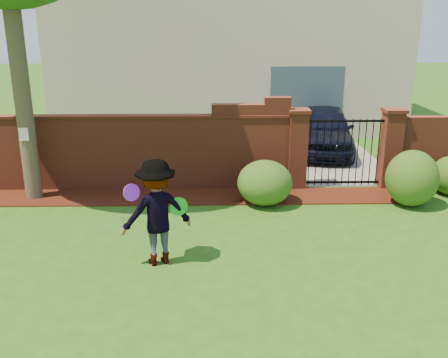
{
  "coord_description": "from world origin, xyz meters",
  "views": [
    {
      "loc": [
        0.44,
        -7.27,
        3.82
      ],
      "look_at": [
        0.63,
        1.4,
        1.05
      ],
      "focal_mm": 40.01,
      "sensor_mm": 36.0,
      "label": 1
    }
  ],
  "objects_px": {
    "car": "(325,131)",
    "frisbee_green": "(178,206)",
    "frisbee_purple": "(131,192)",
    "man": "(157,213)"
  },
  "relations": [
    {
      "from": "car",
      "to": "frisbee_green",
      "type": "xyz_separation_m",
      "value": [
        -3.88,
        -6.94,
        0.3
      ]
    },
    {
      "from": "frisbee_purple",
      "to": "frisbee_green",
      "type": "bearing_deg",
      "value": 22.24
    },
    {
      "from": "man",
      "to": "frisbee_green",
      "type": "bearing_deg",
      "value": 166.49
    },
    {
      "from": "man",
      "to": "frisbee_purple",
      "type": "relative_size",
      "value": 6.55
    },
    {
      "from": "car",
      "to": "man",
      "type": "height_order",
      "value": "man"
    },
    {
      "from": "man",
      "to": "car",
      "type": "bearing_deg",
      "value": -140.09
    },
    {
      "from": "car",
      "to": "frisbee_purple",
      "type": "distance_m",
      "value": 8.57
    },
    {
      "from": "car",
      "to": "frisbee_green",
      "type": "distance_m",
      "value": 7.96
    },
    {
      "from": "man",
      "to": "frisbee_green",
      "type": "height_order",
      "value": "man"
    },
    {
      "from": "car",
      "to": "frisbee_green",
      "type": "bearing_deg",
      "value": -109.38
    }
  ]
}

